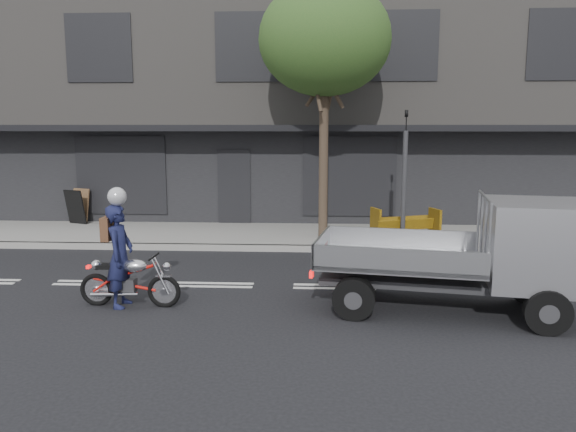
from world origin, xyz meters
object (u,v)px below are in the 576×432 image
at_px(motorcycle, 130,280).
at_px(street_tree, 325,40).
at_px(construction_barrier, 406,226).
at_px(sandwich_board, 75,207).
at_px(flatbed_ute, 511,248).
at_px(rider, 120,256).
at_px(traffic_light_pole, 404,185).

bearing_deg(motorcycle, street_tree, 60.10).
distance_m(construction_barrier, sandwich_board, 9.89).
distance_m(flatbed_ute, sandwich_board, 12.82).
height_order(street_tree, rider, street_tree).
bearing_deg(construction_barrier, sandwich_board, 166.58).
height_order(motorcycle, flatbed_ute, flatbed_ute).
height_order(rider, construction_barrier, rider).
relative_size(rider, flatbed_ute, 0.39).
relative_size(street_tree, traffic_light_pole, 1.93).
xyz_separation_m(street_tree, flatbed_ute, (3.04, -5.68, -4.13)).
distance_m(street_tree, motorcycle, 8.10).
xyz_separation_m(street_tree, motorcycle, (-3.40, -5.56, -4.80)).
distance_m(traffic_light_pole, motorcycle, 7.26).
relative_size(rider, sandwich_board, 1.70).
distance_m(street_tree, traffic_light_pole, 4.23).
bearing_deg(rider, flatbed_ute, -89.45).
height_order(motorcycle, rider, rider).
bearing_deg(flatbed_ute, motorcycle, -171.23).
bearing_deg(construction_barrier, motorcycle, -138.60).
relative_size(street_tree, motorcycle, 3.74).
height_order(flatbed_ute, sandwich_board, flatbed_ute).
height_order(traffic_light_pole, motorcycle, traffic_light_pole).
xyz_separation_m(rider, sandwich_board, (-3.95, 7.16, -0.22)).
relative_size(motorcycle, flatbed_ute, 0.39).
height_order(traffic_light_pole, construction_barrier, traffic_light_pole).
bearing_deg(motorcycle, construction_barrier, 42.92).
height_order(rider, sandwich_board, rider).
bearing_deg(street_tree, traffic_light_pole, -23.03).
height_order(construction_barrier, sandwich_board, sandwich_board).
xyz_separation_m(street_tree, construction_barrier, (2.12, -0.70, -4.67)).
bearing_deg(street_tree, rider, -122.54).
bearing_deg(flatbed_ute, rider, -171.21).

